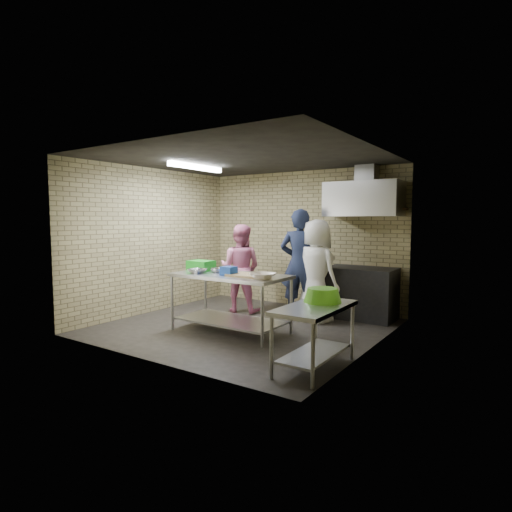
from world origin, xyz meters
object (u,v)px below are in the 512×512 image
Objects in this scene: side_counter at (314,337)px; green_basin at (323,295)px; prep_table at (230,303)px; woman_pink at (240,268)px; bottle_red at (370,203)px; man_navy at (300,264)px; stove at (360,293)px; blue_tub at (229,271)px; green_crate at (201,265)px; woman_white at (316,271)px.

green_basin is at bearing 94.57° from side_counter.
prep_table is 1.49m from woman_pink.
side_counter is at bearing -82.38° from bottle_red.
man_navy is 1.17× the size of woman_pink.
prep_table is 0.94× the size of man_navy.
woman_pink reaches higher than side_counter.
stove is 2.61× the size of green_basin.
man_navy is 1.20m from woman_pink.
blue_tub is 1.56m from woman_pink.
woman_white reaches higher than green_crate.
woman_white is (-0.61, -0.87, -1.16)m from bottle_red.
stove is 2.84m from green_crate.
stove is 0.62× the size of man_navy.
side_counter is 5.97× the size of blue_tub.
prep_table is 0.53m from blue_tub.
woman_white is at bearing -124.83° from bottle_red.
green_crate is (-2.50, 0.86, 0.61)m from side_counter.
prep_table is 1.56m from man_navy.
green_crate is at bearing 161.09° from side_counter.
green_crate is 3.17m from bottle_red.
woman_white reaches higher than side_counter.
bottle_red reaches higher than blue_tub.
prep_table is 0.89m from green_crate.
stove is at bearing 58.34° from blue_tub.
prep_table is 4.50× the size of green_crate.
bottle_red is (1.40, 2.25, 1.58)m from prep_table.
blue_tub is 0.12× the size of woman_pink.
woman_pink is (-0.02, 1.13, -0.16)m from green_crate.
side_counter is at bearing -80.71° from stove.
side_counter is 0.69× the size of woman_white.
prep_table is 3.09m from bottle_red.
bottle_red is (1.35, 2.35, 1.06)m from blue_tub.
green_basin is 0.26× the size of woman_white.
blue_tub is 1.66m from woman_white.
woman_pink is (-0.72, 1.25, 0.37)m from prep_table.
green_basin is 3.01m from bottle_red.
green_basin is (-0.02, 0.25, 0.46)m from side_counter.
man_navy is 1.10× the size of woman_white.
prep_table is at bearing -9.73° from green_crate.
man_navy is (-0.94, -0.86, -1.06)m from bottle_red.
prep_table is at bearing 164.71° from green_basin.
woman_pink is at bearing 141.73° from side_counter.
side_counter is (1.80, -0.74, -0.08)m from prep_table.
woman_pink is at bearing -159.72° from stove.
woman_pink is (-2.12, -1.00, -1.20)m from bottle_red.
man_navy is at bearing 122.07° from side_counter.
bottle_red is at bearing 97.62° from side_counter.
blue_tub is 2.91m from bottle_red.
bottle_red is at bearing 97.90° from green_basin.
bottle_red is at bearing -169.53° from woman_pink.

